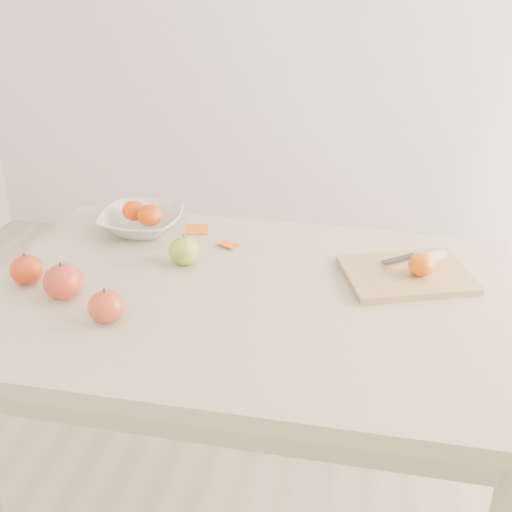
# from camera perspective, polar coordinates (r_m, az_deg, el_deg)

# --- Properties ---
(table) EXTENTS (1.20, 0.80, 0.75)m
(table) POSITION_cam_1_polar(r_m,az_deg,el_deg) (1.51, -0.38, -6.56)
(table) COLOR #C2B092
(table) RESTS_ON ground
(cutting_board) EXTENTS (0.34, 0.29, 0.02)m
(cutting_board) POSITION_cam_1_polar(r_m,az_deg,el_deg) (1.55, 13.23, -1.63)
(cutting_board) COLOR tan
(cutting_board) RESTS_ON table
(board_tangerine) EXTENTS (0.06, 0.06, 0.05)m
(board_tangerine) POSITION_cam_1_polar(r_m,az_deg,el_deg) (1.53, 14.49, -0.72)
(board_tangerine) COLOR orange
(board_tangerine) RESTS_ON cutting_board
(fruit_bowl) EXTENTS (0.22, 0.22, 0.05)m
(fruit_bowl) POSITION_cam_1_polar(r_m,az_deg,el_deg) (1.77, -10.13, 3.04)
(fruit_bowl) COLOR silver
(fruit_bowl) RESTS_ON table
(bowl_tangerine_near) EXTENTS (0.06, 0.06, 0.05)m
(bowl_tangerine_near) POSITION_cam_1_polar(r_m,az_deg,el_deg) (1.77, -10.84, 4.00)
(bowl_tangerine_near) COLOR #E74008
(bowl_tangerine_near) RESTS_ON fruit_bowl
(bowl_tangerine_far) EXTENTS (0.07, 0.07, 0.06)m
(bowl_tangerine_far) POSITION_cam_1_polar(r_m,az_deg,el_deg) (1.73, -9.45, 3.60)
(bowl_tangerine_far) COLOR #DA4207
(bowl_tangerine_far) RESTS_ON fruit_bowl
(orange_peel_a) EXTENTS (0.07, 0.06, 0.01)m
(orange_peel_a) POSITION_cam_1_polar(r_m,az_deg,el_deg) (1.75, -5.27, 2.21)
(orange_peel_a) COLOR #DC5C0F
(orange_peel_a) RESTS_ON table
(orange_peel_b) EXTENTS (0.05, 0.05, 0.01)m
(orange_peel_b) POSITION_cam_1_polar(r_m,az_deg,el_deg) (1.67, -2.52, 0.95)
(orange_peel_b) COLOR orange
(orange_peel_b) RESTS_ON table
(paring_knife) EXTENTS (0.16, 0.09, 0.01)m
(paring_knife) POSITION_cam_1_polar(r_m,az_deg,el_deg) (1.61, 14.92, -0.08)
(paring_knife) COLOR white
(paring_knife) RESTS_ON cutting_board
(apple_green) EXTENTS (0.08, 0.08, 0.07)m
(apple_green) POSITION_cam_1_polar(r_m,az_deg,el_deg) (1.57, -6.40, 0.50)
(apple_green) COLOR #699B1A
(apple_green) RESTS_ON table
(apple_red_c) EXTENTS (0.08, 0.08, 0.07)m
(apple_red_c) POSITION_cam_1_polar(r_m,az_deg,el_deg) (1.38, -13.19, -4.39)
(apple_red_c) COLOR maroon
(apple_red_c) RESTS_ON table
(apple_red_b) EXTENTS (0.09, 0.09, 0.08)m
(apple_red_b) POSITION_cam_1_polar(r_m,az_deg,el_deg) (1.49, -16.77, -2.18)
(apple_red_b) COLOR maroon
(apple_red_b) RESTS_ON table
(apple_red_d) EXTENTS (0.08, 0.08, 0.07)m
(apple_red_d) POSITION_cam_1_polar(r_m,az_deg,el_deg) (1.57, -19.71, -1.14)
(apple_red_d) COLOR #950306
(apple_red_d) RESTS_ON table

